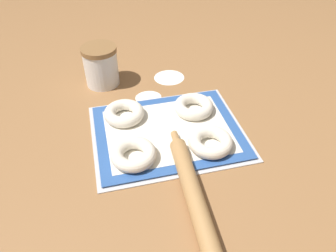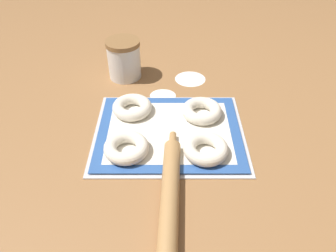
% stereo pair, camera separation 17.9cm
% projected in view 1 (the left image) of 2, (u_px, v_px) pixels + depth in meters
% --- Properties ---
extents(ground_plane, '(2.80, 2.80, 0.00)m').
position_uv_depth(ground_plane, '(171.00, 131.00, 1.02)').
color(ground_plane, olive).
extents(baking_tray, '(0.46, 0.37, 0.01)m').
position_uv_depth(baking_tray, '(168.00, 132.00, 1.01)').
color(baking_tray, silver).
rests_on(baking_tray, ground_plane).
extents(baking_mat, '(0.44, 0.35, 0.00)m').
position_uv_depth(baking_mat, '(168.00, 131.00, 1.01)').
color(baking_mat, '#2D569E').
rests_on(baking_mat, baking_tray).
extents(bagel_front_left, '(0.13, 0.13, 0.04)m').
position_uv_depth(bagel_front_left, '(133.00, 154.00, 0.90)').
color(bagel_front_left, silver).
rests_on(bagel_front_left, baking_mat).
extents(bagel_front_right, '(0.13, 0.13, 0.04)m').
position_uv_depth(bagel_front_right, '(211.00, 142.00, 0.94)').
color(bagel_front_right, silver).
rests_on(bagel_front_right, baking_mat).
extents(bagel_back_left, '(0.13, 0.13, 0.04)m').
position_uv_depth(bagel_back_left, '(124.00, 113.00, 1.04)').
color(bagel_back_left, silver).
rests_on(bagel_back_left, baking_mat).
extents(bagel_back_right, '(0.13, 0.13, 0.04)m').
position_uv_depth(bagel_back_right, '(194.00, 106.00, 1.07)').
color(bagel_back_right, silver).
rests_on(bagel_back_right, baking_mat).
extents(flour_canister, '(0.13, 0.13, 0.15)m').
position_uv_depth(flour_canister, '(101.00, 66.00, 1.18)').
color(flour_canister, white).
rests_on(flour_canister, ground_plane).
extents(rolling_pin, '(0.06, 0.49, 0.05)m').
position_uv_depth(rolling_pin, '(195.00, 198.00, 0.80)').
color(rolling_pin, '#AD7F4C').
rests_on(rolling_pin, ground_plane).
extents(flour_patch_near, '(0.12, 0.11, 0.00)m').
position_uv_depth(flour_patch_near, '(169.00, 77.00, 1.26)').
color(flour_patch_near, white).
rests_on(flour_patch_near, ground_plane).
extents(flour_patch_far, '(0.09, 0.08, 0.00)m').
position_uv_depth(flour_patch_far, '(148.00, 97.00, 1.16)').
color(flour_patch_far, white).
rests_on(flour_patch_far, ground_plane).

